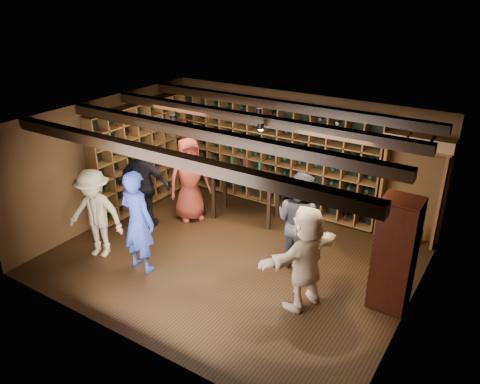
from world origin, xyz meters
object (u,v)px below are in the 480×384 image
Objects in this scene: man_grey_suit at (299,221)px; guest_woman_black at (144,186)px; display_cabinet at (394,256)px; man_blue_shirt at (138,221)px; guest_beige at (306,258)px; guest_red_floral at (190,180)px; tasting_table at (246,180)px; guest_khaki at (95,214)px.

guest_woman_black reaches higher than man_grey_suit.
display_cabinet is at bearing 162.28° from guest_woman_black.
display_cabinet reaches higher than man_grey_suit.
guest_beige is at bearing -167.11° from man_blue_shirt.
guest_woman_black reaches higher than guest_beige.
guest_red_floral reaches higher than guest_beige.
display_cabinet is 4.34m from guest_red_floral.
guest_woman_black is 1.27× the size of tasting_table.
guest_khaki is at bearing -59.79° from guest_beige.
tasting_table is at bearing 45.41° from guest_khaki.
man_blue_shirt is 1.28× the size of tasting_table.
man_blue_shirt reaches higher than guest_woman_black.
guest_khaki is (-0.94, -0.08, -0.08)m from man_blue_shirt.
guest_beige is (3.72, -0.56, -0.07)m from guest_woman_black.
guest_woman_black is (-0.52, -0.77, 0.02)m from guest_red_floral.
tasting_table is at bearing -22.66° from man_grey_suit.
man_blue_shirt is 1.10× the size of guest_khaki.
guest_woman_black is at bearing -145.80° from tasting_table.
tasting_table is (-1.69, 1.04, -0.01)m from man_grey_suit.
man_blue_shirt reaches higher than guest_red_floral.
guest_beige is at bearing 130.49° from man_grey_suit.
man_blue_shirt is at bearing 43.24° from man_grey_suit.
man_blue_shirt is at bearing -133.26° from guest_red_floral.
man_blue_shirt is 1.03× the size of guest_red_floral.
man_grey_suit reaches higher than tasting_table.
guest_red_floral is at bearing -156.12° from tasting_table.
man_blue_shirt is at bearing 110.08° from guest_woman_black.
display_cabinet is at bearing -30.04° from tasting_table.
tasting_table is (0.95, 0.62, -0.01)m from guest_red_floral.
tasting_table is (0.52, 2.55, -0.04)m from man_blue_shirt.
guest_red_floral is 1.06× the size of guest_khaki.
display_cabinet is 1.06× the size of guest_beige.
man_grey_suit is 1.08m from guest_beige.
guest_woman_black is 2.02m from tasting_table.
guest_beige is 2.99m from tasting_table.
guest_beige reaches higher than guest_khaki.
man_blue_shirt reaches higher than man_grey_suit.
man_grey_suit is at bearing -128.56° from guest_beige.
guest_woman_black is 1.09× the size of guest_khaki.
display_cabinet reaches higher than guest_khaki.
guest_khaki is 0.99× the size of guest_beige.
guest_beige is (3.20, -1.33, -0.05)m from guest_red_floral.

